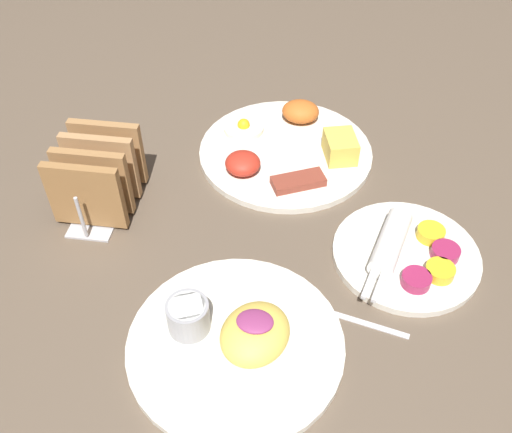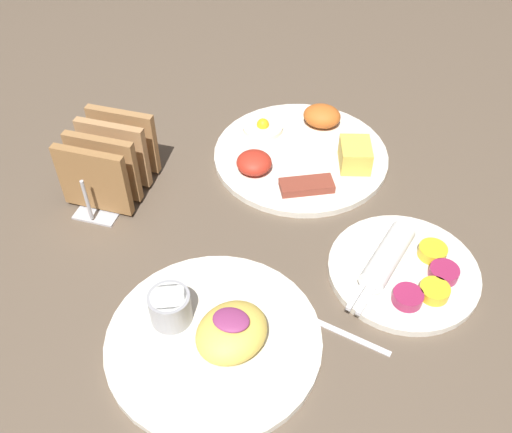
{
  "view_description": "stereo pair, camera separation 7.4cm",
  "coord_description": "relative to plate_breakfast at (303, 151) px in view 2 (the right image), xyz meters",
  "views": [
    {
      "loc": [
        0.07,
        -0.51,
        0.55
      ],
      "look_at": [
        -0.01,
        0.02,
        0.03
      ],
      "focal_mm": 40.0,
      "sensor_mm": 36.0,
      "label": 1
    },
    {
      "loc": [
        0.14,
        -0.49,
        0.55
      ],
      "look_at": [
        -0.01,
        0.02,
        0.03
      ],
      "focal_mm": 40.0,
      "sensor_mm": 36.0,
      "label": 2
    }
  ],
  "objects": [
    {
      "name": "ground_plane",
      "position": [
        -0.02,
        -0.19,
        -0.01
      ],
      "size": [
        3.0,
        3.0,
        0.0
      ],
      "primitive_type": "plane",
      "color": "brown"
    },
    {
      "name": "plate_breakfast",
      "position": [
        0.0,
        0.0,
        0.0
      ],
      "size": [
        0.27,
        0.27,
        0.05
      ],
      "color": "silver",
      "rests_on": "ground_plane"
    },
    {
      "name": "plate_condiments",
      "position": [
        0.17,
        -0.2,
        -0.0
      ],
      "size": [
        0.19,
        0.19,
        0.04
      ],
      "color": "silver",
      "rests_on": "ground_plane"
    },
    {
      "name": "plate_foreground",
      "position": [
        -0.02,
        -0.35,
        0.0
      ],
      "size": [
        0.24,
        0.24,
        0.06
      ],
      "color": "silver",
      "rests_on": "ground_plane"
    },
    {
      "name": "toast_rack",
      "position": [
        -0.24,
        -0.15,
        0.04
      ],
      "size": [
        0.1,
        0.15,
        0.1
      ],
      "color": "#B7B7BC",
      "rests_on": "ground_plane"
    },
    {
      "name": "teaspoon",
      "position": [
        0.09,
        -0.29,
        -0.01
      ],
      "size": [
        0.13,
        0.04,
        0.01
      ],
      "color": "silver",
      "rests_on": "ground_plane"
    }
  ]
}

